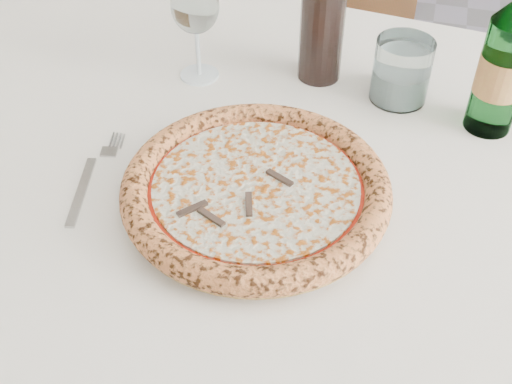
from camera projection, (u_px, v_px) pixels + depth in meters
dining_table at (274, 197)px, 0.95m from camera, size 1.70×1.12×0.76m
chair_far at (325, 19)px, 1.66m from camera, size 0.52×0.52×0.93m
plate at (256, 198)px, 0.82m from camera, size 0.30×0.30×0.02m
pizza at (256, 188)px, 0.81m from camera, size 0.34×0.34×0.04m
fork at (91, 178)px, 0.86m from camera, size 0.04×0.19×0.00m
wine_glass at (195, 9)px, 0.97m from camera, size 0.07×0.07×0.17m
tumbler at (401, 75)px, 0.97m from camera, size 0.09×0.09×0.10m
beer_bottle at (504, 64)px, 0.88m from camera, size 0.07×0.07×0.26m
wine_bottle at (324, 8)px, 0.97m from camera, size 0.07×0.07×0.28m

